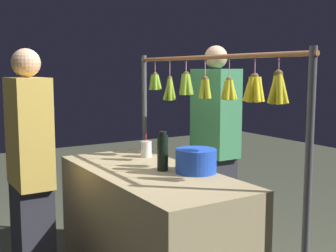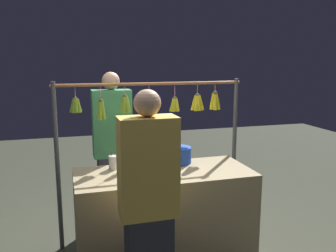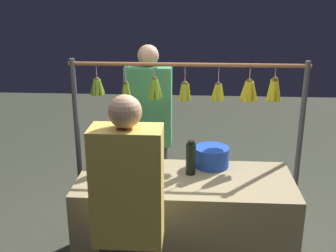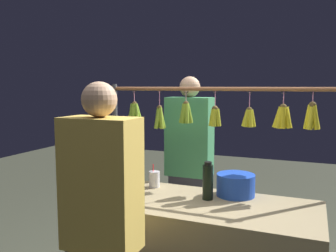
{
  "view_description": "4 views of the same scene",
  "coord_description": "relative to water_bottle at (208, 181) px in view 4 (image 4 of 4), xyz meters",
  "views": [
    {
      "loc": [
        -2.55,
        1.43,
        1.56
      ],
      "look_at": [
        -0.24,
        0.0,
        1.21
      ],
      "focal_mm": 46.83,
      "sensor_mm": 36.0,
      "label": 1
    },
    {
      "loc": [
        0.85,
        3.05,
        1.89
      ],
      "look_at": [
        -0.04,
        0.0,
        1.3
      ],
      "focal_mm": 38.41,
      "sensor_mm": 36.0,
      "label": 2
    },
    {
      "loc": [
        -0.05,
        2.86,
        2.24
      ],
      "look_at": [
        0.13,
        0.0,
        1.29
      ],
      "focal_mm": 44.84,
      "sensor_mm": 36.0,
      "label": 3
    },
    {
      "loc": [
        -0.71,
        2.28,
        1.68
      ],
      "look_at": [
        0.23,
        0.0,
        1.4
      ],
      "focal_mm": 37.96,
      "sensor_mm": 36.0,
      "label": 4
    }
  ],
  "objects": [
    {
      "name": "customer_person",
      "position": [
        0.36,
        0.8,
        -0.17
      ],
      "size": [
        0.4,
        0.22,
        1.7
      ],
      "color": "#2D2D38",
      "rests_on": "ground"
    },
    {
      "name": "vendor_person",
      "position": [
        0.4,
        -0.76,
        -0.14
      ],
      "size": [
        0.42,
        0.23,
        1.76
      ],
      "color": "#2D2D38",
      "rests_on": "ground"
    },
    {
      "name": "blue_bucket",
      "position": [
        -0.16,
        -0.16,
        -0.05
      ],
      "size": [
        0.28,
        0.28,
        0.16
      ],
      "primitive_type": "cylinder",
      "color": "blue",
      "rests_on": "market_counter"
    },
    {
      "name": "display_rack",
      "position": [
        0.01,
        -0.4,
        0.24
      ],
      "size": [
        1.95,
        0.13,
        1.69
      ],
      "color": "#4C4C51",
      "rests_on": "ground"
    },
    {
      "name": "water_bottle",
      "position": [
        0.0,
        0.0,
        0.0
      ],
      "size": [
        0.08,
        0.08,
        0.27
      ],
      "color": "black",
      "rests_on": "market_counter"
    },
    {
      "name": "drink_cup",
      "position": [
        0.48,
        -0.13,
        -0.07
      ],
      "size": [
        0.08,
        0.08,
        0.18
      ],
      "color": "silver",
      "rests_on": "market_counter"
    }
  ]
}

